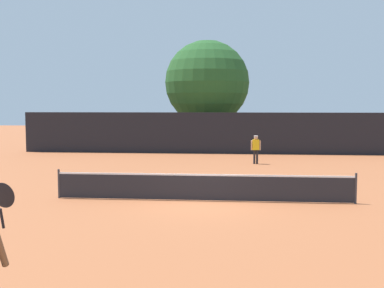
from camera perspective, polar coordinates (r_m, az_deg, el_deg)
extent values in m
plane|color=#9E5633|center=(17.02, 1.34, -6.85)|extent=(120.00, 120.00, 0.00)
cube|color=#232328|center=(16.93, 1.34, -5.28)|extent=(10.62, 0.03, 0.91)
cube|color=white|center=(16.86, 1.35, -3.76)|extent=(10.62, 0.04, 0.06)
cylinder|color=#333338|center=(18.08, -15.76, -4.63)|extent=(0.08, 0.08, 1.07)
cylinder|color=#333338|center=(17.39, 19.16, -5.07)|extent=(0.08, 0.08, 1.07)
cube|color=black|center=(33.32, 3.32, 1.33)|extent=(28.32, 0.12, 2.90)
cylinder|color=brown|center=(6.68, -22.10, -11.66)|extent=(0.09, 0.31, 0.53)
cylinder|color=black|center=(6.64, -21.96, -8.33)|extent=(0.04, 0.11, 0.28)
ellipsoid|color=black|center=(6.63, -21.80, -5.77)|extent=(0.30, 0.13, 0.36)
cube|color=yellow|center=(27.67, 7.71, -0.09)|extent=(0.38, 0.22, 0.60)
sphere|color=tan|center=(27.64, 7.72, 0.76)|extent=(0.23, 0.23, 0.23)
cylinder|color=white|center=(27.63, 7.72, 0.96)|extent=(0.24, 0.24, 0.04)
cylinder|color=black|center=(27.74, 7.53, -1.55)|extent=(0.12, 0.12, 0.82)
cylinder|color=black|center=(27.74, 7.86, -1.55)|extent=(0.12, 0.12, 0.82)
cylinder|color=tan|center=(27.66, 7.21, -0.15)|extent=(0.09, 0.17, 0.58)
cylinder|color=tan|center=(27.69, 8.21, -0.16)|extent=(0.09, 0.16, 0.57)
sphere|color=#CCE033|center=(17.97, -5.50, -6.15)|extent=(0.07, 0.07, 0.07)
cylinder|color=brown|center=(37.46, 1.81, 1.55)|extent=(0.56, 0.56, 2.70)
sphere|color=#235123|center=(37.45, 1.82, 7.42)|extent=(6.62, 6.62, 6.62)
cube|color=navy|center=(39.91, -8.45, 0.61)|extent=(2.32, 4.37, 0.90)
cube|color=#2D333D|center=(39.57, -8.57, 1.69)|extent=(1.92, 2.36, 0.64)
cylinder|color=black|center=(41.50, -9.13, 0.34)|extent=(0.22, 0.60, 0.60)
cylinder|color=black|center=(41.11, -6.83, 0.33)|extent=(0.22, 0.60, 0.60)
cylinder|color=black|center=(38.80, -10.15, 0.03)|extent=(0.22, 0.60, 0.60)
cylinder|color=black|center=(38.38, -7.71, 0.01)|extent=(0.22, 0.60, 0.60)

